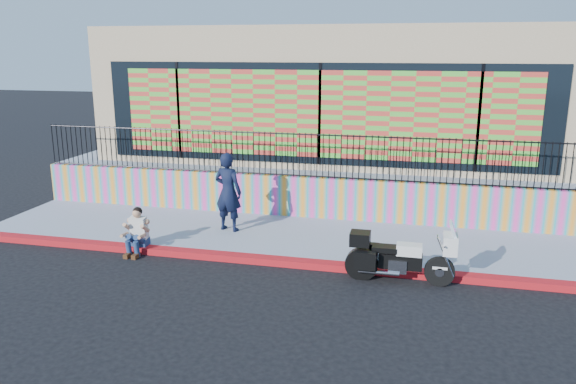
% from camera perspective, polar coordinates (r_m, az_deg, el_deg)
% --- Properties ---
extents(ground, '(90.00, 90.00, 0.00)m').
position_cam_1_polar(ground, '(12.43, -0.37, -7.42)').
color(ground, black).
rests_on(ground, ground).
extents(red_curb, '(16.00, 0.30, 0.15)m').
position_cam_1_polar(red_curb, '(12.40, -0.37, -7.10)').
color(red_curb, '#B80D29').
rests_on(red_curb, ground).
extents(sidewalk, '(16.00, 3.00, 0.15)m').
position_cam_1_polar(sidewalk, '(13.91, 1.26, -4.68)').
color(sidewalk, gray).
rests_on(sidewalk, ground).
extents(mural_wall, '(16.00, 0.20, 1.10)m').
position_cam_1_polar(mural_wall, '(15.23, 2.54, -0.54)').
color(mural_wall, '#F13FA7').
rests_on(mural_wall, sidewalk).
extents(metal_fence, '(15.80, 0.04, 1.20)m').
position_cam_1_polar(metal_fence, '(14.98, 2.59, 3.71)').
color(metal_fence, black).
rests_on(metal_fence, mural_wall).
extents(elevated_platform, '(16.00, 10.00, 1.25)m').
position_cam_1_polar(elevated_platform, '(20.15, 5.30, 2.88)').
color(elevated_platform, gray).
rests_on(elevated_platform, ground).
extents(storefront_building, '(14.00, 8.06, 4.00)m').
position_cam_1_polar(storefront_building, '(19.59, 5.39, 10.30)').
color(storefront_building, tan).
rests_on(storefront_building, elevated_platform).
extents(police_motorcycle, '(2.16, 0.71, 1.34)m').
position_cam_1_polar(police_motorcycle, '(11.59, 11.15, -6.37)').
color(police_motorcycle, black).
rests_on(police_motorcycle, ground).
extents(police_officer, '(0.81, 0.62, 2.00)m').
position_cam_1_polar(police_officer, '(14.08, -6.10, 0.02)').
color(police_officer, black).
rests_on(police_officer, sidewalk).
extents(seated_man, '(0.54, 0.71, 1.06)m').
position_cam_1_polar(seated_man, '(13.39, -15.18, -4.28)').
color(seated_man, navy).
rests_on(seated_man, ground).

